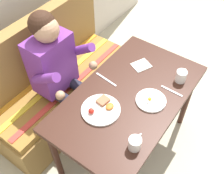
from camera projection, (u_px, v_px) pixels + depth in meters
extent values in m
plane|color=#B5AF96|center=(125.00, 146.00, 2.42)|extent=(8.00, 8.00, 0.00)
cube|color=#361C13|center=(129.00, 97.00, 1.89)|extent=(1.20, 0.70, 0.04)
cylinder|color=#361C13|center=(187.00, 99.00, 2.34)|extent=(0.05, 0.05, 0.69)
cylinder|color=#361C13|center=(56.00, 155.00, 1.98)|extent=(0.05, 0.05, 0.69)
cylinder|color=#361C13|center=(132.00, 73.00, 2.56)|extent=(0.05, 0.05, 0.69)
cube|color=olive|center=(64.00, 97.00, 2.54)|extent=(1.44, 0.56, 0.40)
cube|color=olive|center=(61.00, 81.00, 2.37)|extent=(1.40, 0.52, 0.06)
cube|color=olive|center=(37.00, 46.00, 2.23)|extent=(1.44, 0.12, 0.54)
cube|color=#C63D33|center=(72.00, 85.00, 2.29)|extent=(1.38, 0.05, 0.01)
cube|color=yellow|center=(60.00, 79.00, 2.35)|extent=(1.38, 0.05, 0.01)
cube|color=orange|center=(49.00, 72.00, 2.40)|extent=(1.38, 0.05, 0.01)
cube|color=#713391|center=(52.00, 63.00, 2.05)|extent=(0.34, 0.22, 0.48)
sphere|color=tan|center=(46.00, 29.00, 1.80)|extent=(0.19, 0.19, 0.19)
sphere|color=#331E14|center=(42.00, 24.00, 1.79)|extent=(0.19, 0.19, 0.19)
cylinder|color=#713391|center=(46.00, 79.00, 1.84)|extent=(0.07, 0.29, 0.23)
cylinder|color=#713391|center=(80.00, 50.00, 2.05)|extent=(0.07, 0.29, 0.23)
sphere|color=tan|center=(60.00, 95.00, 1.87)|extent=(0.07, 0.07, 0.07)
sphere|color=tan|center=(93.00, 65.00, 2.08)|extent=(0.07, 0.07, 0.07)
cylinder|color=#232333|center=(65.00, 99.00, 2.12)|extent=(0.09, 0.34, 0.09)
cylinder|color=#232333|center=(84.00, 127.00, 2.25)|extent=(0.08, 0.08, 0.52)
cube|color=black|center=(91.00, 144.00, 2.40)|extent=(0.09, 0.20, 0.05)
cylinder|color=#232333|center=(78.00, 86.00, 2.21)|extent=(0.09, 0.34, 0.09)
cylinder|color=#232333|center=(96.00, 114.00, 2.34)|extent=(0.08, 0.08, 0.52)
cube|color=black|center=(102.00, 131.00, 2.49)|extent=(0.09, 0.20, 0.05)
cylinder|color=white|center=(101.00, 110.00, 1.77)|extent=(0.27, 0.27, 0.02)
cube|color=#A06040|center=(103.00, 101.00, 1.81)|extent=(0.09, 0.08, 0.02)
sphere|color=red|center=(91.00, 111.00, 1.74)|extent=(0.04, 0.04, 0.04)
ellipsoid|color=#CC6623|center=(110.00, 106.00, 1.77)|extent=(0.06, 0.05, 0.02)
cylinder|color=white|center=(151.00, 100.00, 1.83)|extent=(0.21, 0.21, 0.01)
ellipsoid|color=white|center=(151.00, 99.00, 1.82)|extent=(0.09, 0.08, 0.01)
sphere|color=yellow|center=(150.00, 99.00, 1.81)|extent=(0.03, 0.03, 0.03)
cylinder|color=white|center=(135.00, 144.00, 1.56)|extent=(0.08, 0.08, 0.09)
cylinder|color=brown|center=(135.00, 140.00, 1.54)|extent=(0.07, 0.07, 0.01)
torus|color=white|center=(139.00, 137.00, 1.59)|extent=(0.05, 0.01, 0.05)
cylinder|color=white|center=(181.00, 76.00, 1.93)|extent=(0.08, 0.08, 0.09)
cylinder|color=brown|center=(182.00, 72.00, 1.90)|extent=(0.07, 0.07, 0.01)
torus|color=white|center=(184.00, 72.00, 1.96)|extent=(0.05, 0.01, 0.05)
cube|color=silver|center=(141.00, 65.00, 2.07)|extent=(0.17, 0.16, 0.01)
cube|color=silver|center=(172.00, 91.00, 1.89)|extent=(0.02, 0.17, 0.00)
cube|color=silver|center=(106.00, 79.00, 1.97)|extent=(0.04, 0.20, 0.00)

